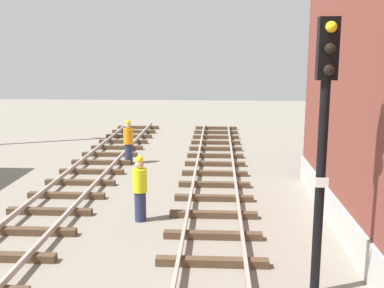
# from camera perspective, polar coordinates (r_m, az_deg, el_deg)

# --- Properties ---
(signal_mast) EXTENTS (0.36, 0.40, 5.26)m
(signal_mast) POSITION_cam_1_polar(r_m,az_deg,el_deg) (8.83, 15.82, 2.02)
(signal_mast) COLOR black
(signal_mast) RESTS_ON ground
(track_worker_foreground) EXTENTS (0.40, 0.40, 1.87)m
(track_worker_foreground) POSITION_cam_1_polar(r_m,az_deg,el_deg) (13.00, -6.40, -5.47)
(track_worker_foreground) COLOR #262D4C
(track_worker_foreground) RESTS_ON ground
(track_worker_distant) EXTENTS (0.40, 0.40, 1.87)m
(track_worker_distant) POSITION_cam_1_polar(r_m,az_deg,el_deg) (19.69, -7.80, 0.25)
(track_worker_distant) COLOR #262D4C
(track_worker_distant) RESTS_ON ground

